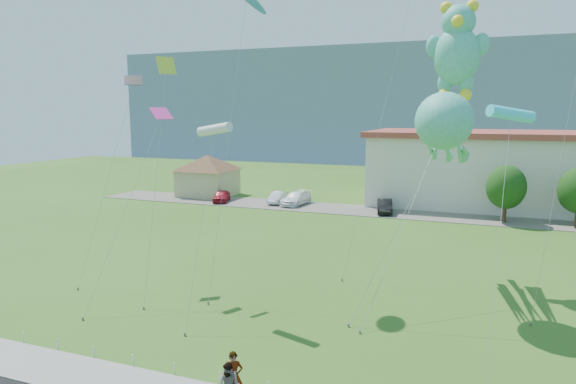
# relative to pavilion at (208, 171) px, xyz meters

# --- Properties ---
(ground) EXTENTS (160.00, 160.00, 0.00)m
(ground) POSITION_rel_pavilion_xyz_m (24.00, -38.00, -3.02)
(ground) COLOR #345718
(ground) RESTS_ON ground
(parking_strip) EXTENTS (70.00, 6.00, 0.06)m
(parking_strip) POSITION_rel_pavilion_xyz_m (24.00, -3.00, -2.99)
(parking_strip) COLOR #59544C
(parking_strip) RESTS_ON ground
(hill_ridge) EXTENTS (160.00, 50.00, 25.00)m
(hill_ridge) POSITION_rel_pavilion_xyz_m (24.00, 82.00, 9.48)
(hill_ridge) COLOR slate
(hill_ridge) RESTS_ON ground
(pavilion) EXTENTS (9.20, 9.20, 5.00)m
(pavilion) POSITION_rel_pavilion_xyz_m (0.00, 0.00, 0.00)
(pavilion) COLOR tan
(pavilion) RESTS_ON ground
(rope_fence) EXTENTS (26.05, 0.05, 0.50)m
(rope_fence) POSITION_rel_pavilion_xyz_m (24.00, -39.30, -2.77)
(rope_fence) COLOR white
(rope_fence) RESTS_ON ground
(tree_near) EXTENTS (3.60, 3.60, 5.47)m
(tree_near) POSITION_rel_pavilion_xyz_m (34.00, -4.00, 0.36)
(tree_near) COLOR #3F2B19
(tree_near) RESTS_ON ground
(pedestrian_left) EXTENTS (0.77, 0.67, 1.78)m
(pedestrian_left) POSITION_rel_pavilion_xyz_m (24.07, -40.18, -2.03)
(pedestrian_left) COLOR gray
(pedestrian_left) RESTS_ON sidewalk
(parked_car_red) EXTENTS (2.59, 4.14, 1.32)m
(parked_car_red) POSITION_rel_pavilion_xyz_m (3.86, -3.64, -2.31)
(parked_car_red) COLOR #B5162A
(parked_car_red) RESTS_ON parking_strip
(parked_car_silver) EXTENTS (1.61, 3.99, 1.29)m
(parked_car_silver) POSITION_rel_pavilion_xyz_m (10.29, -2.25, -2.32)
(parked_car_silver) COLOR silver
(parked_car_silver) RESTS_ON parking_strip
(parked_car_white) EXTENTS (2.61, 5.16, 1.44)m
(parked_car_white) POSITION_rel_pavilion_xyz_m (12.58, -2.39, -2.24)
(parked_car_white) COLOR white
(parked_car_white) RESTS_ON parking_strip
(parked_car_black) EXTENTS (2.36, 4.49, 1.41)m
(parked_car_black) POSITION_rel_pavilion_xyz_m (22.66, -3.53, -2.26)
(parked_car_black) COLOR black
(parked_car_black) RESTS_ON parking_strip
(octopus_kite) EXTENTS (5.18, 11.13, 11.33)m
(octopus_kite) POSITION_rel_pavilion_xyz_m (29.91, -26.36, 6.20)
(octopus_kite) COLOR teal
(octopus_kite) RESTS_ON ground
(teddy_bear_kite) EXTENTS (4.99, 12.48, 16.91)m
(teddy_bear_kite) POSITION_rel_pavilion_xyz_m (30.05, -21.70, 11.09)
(teddy_bear_kite) COLOR teal
(teddy_bear_kite) RESTS_ON ground
(small_kite_pink) EXTENTS (1.29, 7.32, 10.65)m
(small_kite_pink) POSITION_rel_pavilion_xyz_m (14.11, -30.48, 6.05)
(small_kite_pink) COLOR #DF319B
(small_kite_pink) RESTS_ON ground
(small_kite_yellow) EXTENTS (2.25, 5.85, 13.46)m
(small_kite_yellow) POSITION_rel_pavilion_xyz_m (14.27, -29.56, 8.42)
(small_kite_yellow) COLOR #CEDC33
(small_kite_yellow) RESTS_ON ground
(small_kite_white) EXTENTS (0.86, 5.41, 9.84)m
(small_kite_white) POSITION_rel_pavilion_xyz_m (18.88, -31.91, 6.30)
(small_kite_white) COLOR silver
(small_kite_white) RESTS_ON ground
(small_kite_cyan) EXTENTS (0.83, 7.34, 10.65)m
(small_kite_cyan) POSITION_rel_pavilion_xyz_m (32.89, -32.35, 7.10)
(small_kite_cyan) COLOR #37DEFA
(small_kite_cyan) RESTS_ON ground
(small_kite_blue) EXTENTS (1.80, 6.47, 17.85)m
(small_kite_blue) POSITION_rel_pavilion_xyz_m (18.20, -26.62, 13.74)
(small_kite_blue) COLOR blue
(small_kite_blue) RESTS_ON ground
(small_kite_black) EXTENTS (1.53, 5.61, 12.71)m
(small_kite_black) POSITION_rel_pavilion_xyz_m (10.92, -28.64, 7.81)
(small_kite_black) COLOR black
(small_kite_black) RESTS_ON ground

